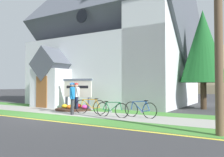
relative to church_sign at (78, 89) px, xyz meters
The scene contains 15 objects.
ground 1.88m from the church_sign, 40.39° to the left, with size 140.00×140.00×0.00m, color #333335.
sidewalk_slab 2.02m from the church_sign, 116.61° to the right, with size 32.00×2.17×0.01m, color #99968E.
grass_verge 3.54m from the church_sign, 102.35° to the right, with size 32.00×1.47×0.01m, color #427F33.
church_lawn 1.52m from the church_sign, 145.98° to the left, with size 24.00×1.61×0.01m, color #427F33.
curb_paint_stripe 4.36m from the church_sign, 99.75° to the right, with size 28.00×0.16×0.01m, color yellow.
church_building 6.21m from the church_sign, 93.33° to the left, with size 12.19×10.23×13.38m.
church_sign is the anchor object (origin of this frame).
flower_bed 1.21m from the church_sign, 89.70° to the right, with size 2.23×2.23×0.34m.
bicycle_white 5.01m from the church_sign, 14.58° to the right, with size 1.71×0.24×0.84m.
bicycle_black 4.11m from the church_sign, 26.66° to the right, with size 1.71×0.10×0.76m.
bicycle_yellow 2.59m from the church_sign, 34.23° to the right, with size 1.79×0.34×0.84m.
cyclist_in_red_jersey 2.51m from the church_sign, 56.21° to the right, with size 0.47×0.64×1.63m.
cyclist_in_green_jersey 0.61m from the church_sign, 57.94° to the right, with size 0.55×0.48×1.63m.
roadside_conifer 8.27m from the church_sign, 33.07° to the left, with size 2.84×2.84×6.23m.
distant_hill 54.94m from the church_sign, 90.09° to the left, with size 89.12×47.93×22.70m, color #847A5B.
Camera 1 is at (8.24, -8.04, 1.50)m, focal length 37.47 mm.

